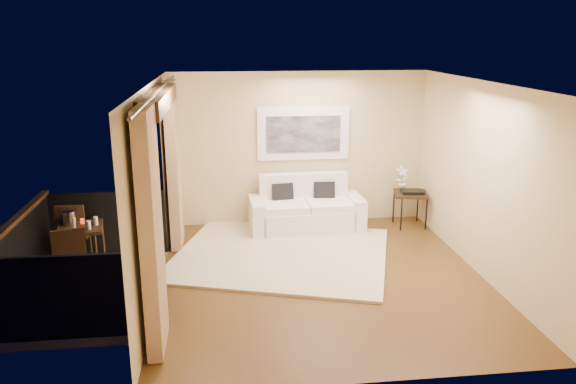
{
  "coord_description": "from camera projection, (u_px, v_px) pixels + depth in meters",
  "views": [
    {
      "loc": [
        -1.35,
        -7.18,
        3.32
      ],
      "look_at": [
        -0.4,
        0.78,
        1.05
      ],
      "focal_mm": 35.0,
      "sensor_mm": 36.0,
      "label": 1
    }
  ],
  "objects": [
    {
      "name": "balcony_chair_far",
      "position": [
        73.0,
        230.0,
        8.23
      ],
      "size": [
        0.41,
        0.41,
        0.94
      ],
      "rotation": [
        0.0,
        0.0,
        3.13
      ],
      "color": "black",
      "rests_on": "balcony"
    },
    {
      "name": "balcony_chair_near",
      "position": [
        71.0,
        261.0,
        7.08
      ],
      "size": [
        0.51,
        0.52,
        0.95
      ],
      "rotation": [
        0.0,
        0.0,
        0.3
      ],
      "color": "black",
      "rests_on": "balcony"
    },
    {
      "name": "glass_a",
      "position": [
        89.0,
        225.0,
        7.75
      ],
      "size": [
        0.06,
        0.06,
        0.12
      ],
      "primitive_type": "cylinder",
      "color": "silver",
      "rests_on": "bistro_table"
    },
    {
      "name": "artwork",
      "position": [
        303.0,
        134.0,
        9.84
      ],
      "size": [
        1.62,
        0.07,
        0.92
      ],
      "color": "white",
      "rests_on": "room_shell"
    },
    {
      "name": "vase",
      "position": [
        74.0,
        224.0,
        7.72
      ],
      "size": [
        0.04,
        0.04,
        0.18
      ],
      "primitive_type": "cylinder",
      "color": "white",
      "rests_on": "bistro_table"
    },
    {
      "name": "glass_b",
      "position": [
        96.0,
        221.0,
        7.92
      ],
      "size": [
        0.06,
        0.06,
        0.12
      ],
      "primitive_type": "cylinder",
      "color": "silver",
      "rests_on": "bistro_table"
    },
    {
      "name": "sofa",
      "position": [
        306.0,
        210.0,
        9.83
      ],
      "size": [
        1.98,
        0.91,
        0.94
      ],
      "rotation": [
        0.0,
        0.0,
        0.04
      ],
      "color": "white",
      "rests_on": "floor"
    },
    {
      "name": "room_shell",
      "position": [
        157.0,
        100.0,
        6.99
      ],
      "size": [
        5.0,
        6.4,
        5.0
      ],
      "color": "white",
      "rests_on": "ground"
    },
    {
      "name": "rug",
      "position": [
        282.0,
        254.0,
        8.7
      ],
      "size": [
        3.86,
        3.6,
        0.04
      ],
      "primitive_type": "cube",
      "rotation": [
        0.0,
        0.0,
        -0.31
      ],
      "color": "beige",
      "rests_on": "floor"
    },
    {
      "name": "floor",
      "position": [
        322.0,
        277.0,
        7.92
      ],
      "size": [
        5.0,
        5.0,
        0.0
      ],
      "primitive_type": "plane",
      "color": "brown",
      "rests_on": "ground"
    },
    {
      "name": "balcony",
      "position": [
        79.0,
        277.0,
        7.49
      ],
      "size": [
        1.81,
        2.6,
        1.17
      ],
      "color": "#605B56",
      "rests_on": "ground"
    },
    {
      "name": "side_table",
      "position": [
        411.0,
        196.0,
        9.9
      ],
      "size": [
        0.67,
        0.67,
        0.61
      ],
      "rotation": [
        0.0,
        0.0,
        -0.22
      ],
      "color": "black",
      "rests_on": "floor"
    },
    {
      "name": "bistro_table",
      "position": [
        81.0,
        232.0,
        7.89
      ],
      "size": [
        0.69,
        0.69,
        0.71
      ],
      "rotation": [
        0.0,
        0.0,
        0.16
      ],
      "color": "black",
      "rests_on": "balcony"
    },
    {
      "name": "ice_bucket",
      "position": [
        70.0,
        218.0,
        7.92
      ],
      "size": [
        0.18,
        0.18,
        0.2
      ],
      "primitive_type": "cylinder",
      "color": "silver",
      "rests_on": "bistro_table"
    },
    {
      "name": "curtains",
      "position": [
        165.0,
        191.0,
        7.31
      ],
      "size": [
        0.16,
        4.8,
        2.64
      ],
      "color": "tan",
      "rests_on": "ground"
    },
    {
      "name": "tray",
      "position": [
        412.0,
        192.0,
        9.85
      ],
      "size": [
        0.42,
        0.33,
        0.05
      ],
      "primitive_type": "cube",
      "rotation": [
        0.0,
        0.0,
        -0.14
      ],
      "color": "black",
      "rests_on": "side_table"
    },
    {
      "name": "candle",
      "position": [
        82.0,
        221.0,
        7.99
      ],
      "size": [
        0.06,
        0.06,
        0.07
      ],
      "primitive_type": "cylinder",
      "color": "red",
      "rests_on": "bistro_table"
    },
    {
      "name": "orchid",
      "position": [
        402.0,
        178.0,
        9.97
      ],
      "size": [
        0.26,
        0.2,
        0.45
      ],
      "primitive_type": "imported",
      "rotation": [
        0.0,
        0.0,
        0.19
      ],
      "color": "white",
      "rests_on": "side_table"
    }
  ]
}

